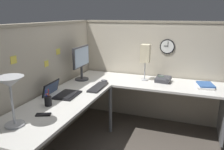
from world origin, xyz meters
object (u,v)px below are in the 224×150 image
at_px(laptop, 60,93).
at_px(pen_cup, 48,101).
at_px(monitor, 81,60).
at_px(cell_phone, 43,115).
at_px(office_phone, 163,80).
at_px(desk_lamp_paper, 145,55).
at_px(desk_lamp_dome, 10,86).
at_px(book_stack, 205,86).
at_px(wall_clock, 167,47).
at_px(computer_mouse, 104,81).
at_px(keyboard, 98,87).

relative_size(laptop, pen_cup, 2.22).
height_order(monitor, cell_phone, monitor).
relative_size(pen_cup, office_phone, 0.80).
distance_m(pen_cup, desk_lamp_paper, 1.54).
xyz_separation_m(desk_lamp_dome, office_phone, (1.76, -1.06, -0.33)).
xyz_separation_m(book_stack, wall_clock, (0.33, 0.56, 0.45)).
relative_size(laptop, desk_lamp_paper, 0.75).
height_order(monitor, laptop, monitor).
xyz_separation_m(computer_mouse, desk_lamp_dome, (-1.49, 0.26, 0.35)).
bearing_deg(pen_cup, book_stack, -52.08).
bearing_deg(keyboard, cell_phone, 168.73).
bearing_deg(book_stack, pen_cup, 127.92).
bearing_deg(desk_lamp_dome, keyboard, -13.07).
distance_m(keyboard, desk_lamp_dome, 1.28).
xyz_separation_m(cell_phone, wall_clock, (1.80, -0.95, 0.47)).
distance_m(pen_cup, wall_clock, 1.94).
xyz_separation_m(pen_cup, desk_lamp_paper, (1.30, -0.77, 0.33)).
distance_m(computer_mouse, desk_lamp_paper, 0.70).
relative_size(keyboard, office_phone, 1.90).
bearing_deg(desk_lamp_paper, cell_phone, 156.00).
height_order(computer_mouse, desk_lamp_paper, desk_lamp_paper).
height_order(keyboard, cell_phone, keyboard).
bearing_deg(cell_phone, book_stack, -69.04).
distance_m(book_stack, desk_lamp_paper, 0.91).
bearing_deg(desk_lamp_dome, pen_cup, -1.49).
bearing_deg(book_stack, keyboard, 111.40).
distance_m(keyboard, desk_lamp_paper, 0.85).
relative_size(monitor, keyboard, 1.16).
xyz_separation_m(laptop, office_phone, (0.95, -1.11, 0.01)).
height_order(laptop, keyboard, laptop).
bearing_deg(wall_clock, pen_cup, 146.67).
xyz_separation_m(computer_mouse, wall_clock, (0.57, -0.80, 0.46)).
distance_m(laptop, wall_clock, 1.73).
bearing_deg(cell_phone, laptop, -7.16).
height_order(pen_cup, book_stack, pen_cup).
bearing_deg(computer_mouse, desk_lamp_dome, 170.26).
height_order(desk_lamp_paper, wall_clock, wall_clock).
bearing_deg(office_phone, desk_lamp_paper, 87.63).
xyz_separation_m(laptop, desk_lamp_paper, (0.97, -0.83, 0.36)).
xyz_separation_m(keyboard, computer_mouse, (0.28, 0.02, 0.01)).
distance_m(computer_mouse, desk_lamp_dome, 1.55).
xyz_separation_m(pen_cup, office_phone, (1.29, -1.05, -0.02)).
height_order(monitor, book_stack, monitor).
height_order(pen_cup, cell_phone, pen_cup).
height_order(monitor, desk_lamp_dome, monitor).
bearing_deg(office_phone, laptop, 130.66).
bearing_deg(wall_clock, desk_lamp_dome, 152.92).
bearing_deg(desk_lamp_paper, pen_cup, 149.35).
xyz_separation_m(computer_mouse, cell_phone, (-1.22, 0.15, -0.01)).
bearing_deg(keyboard, desk_lamp_dome, 166.02).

